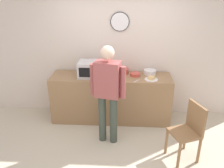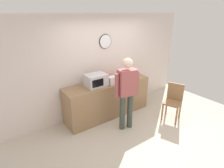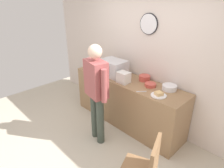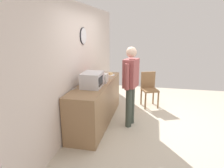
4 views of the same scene
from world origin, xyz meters
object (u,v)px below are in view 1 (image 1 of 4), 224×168
person_standing (108,89)px  wooden_chair (189,129)px  spoon_utensil (137,81)px  salad_bowl (123,71)px  sandwich_plate (151,79)px  cereal_bowl (150,72)px  fork_utensil (84,71)px  mixing_bowl (135,74)px  toaster (112,74)px  microwave (92,69)px

person_standing → wooden_chair: (1.27, -0.36, -0.49)m
spoon_utensil → salad_bowl: bearing=121.3°
sandwich_plate → cereal_bowl: 0.31m
fork_utensil → salad_bowl: bearing=-6.5°
salad_bowl → spoon_utensil: (0.25, -0.41, -0.05)m
spoon_utensil → person_standing: size_ratio=0.10×
fork_utensil → person_standing: 1.19m
mixing_bowl → person_standing: person_standing is taller
sandwich_plate → toaster: toaster is taller
sandwich_plate → toaster: 0.74m
fork_utensil → microwave: bearing=-56.5°
cereal_bowl → person_standing: (-0.77, -0.94, 0.04)m
mixing_bowl → spoon_utensil: size_ratio=1.13×
toaster → person_standing: 0.61m
toaster → wooden_chair: (1.24, -0.97, -0.51)m
wooden_chair → spoon_utensil: bearing=130.7°
toaster → wooden_chair: size_ratio=0.23×
fork_utensil → wooden_chair: size_ratio=0.18×
fork_utensil → wooden_chair: same height
spoon_utensil → toaster: bearing=172.4°
toaster → sandwich_plate: bearing=1.5°
microwave → mixing_bowl: 0.85m
microwave → fork_utensil: microwave is taller
microwave → person_standing: person_standing is taller
microwave → toaster: (0.40, -0.13, -0.05)m
cereal_bowl → fork_utensil: size_ratio=1.42×
fork_utensil → spoon_utensil: bearing=-25.3°
cereal_bowl → fork_utensil: (-1.34, 0.11, -0.04)m
salad_bowl → spoon_utensil: 0.48m
microwave → mixing_bowl: microwave is taller
fork_utensil → spoon_utensil: size_ratio=1.00×
sandwich_plate → cereal_bowl: (0.00, 0.31, 0.02)m
sandwich_plate → mixing_bowl: 0.35m
sandwich_plate → wooden_chair: sandwich_plate is taller
toaster → mixing_bowl: bearing=25.5°
sandwich_plate → spoon_utensil: (-0.28, -0.08, -0.02)m
cereal_bowl → wooden_chair: size_ratio=0.26×
microwave → toaster: bearing=-18.0°
wooden_chair → mixing_bowl: bearing=124.1°
fork_utensil → person_standing: person_standing is taller
salad_bowl → spoon_utensil: size_ratio=1.19×
toaster → spoon_utensil: (0.46, -0.06, -0.10)m
sandwich_plate → person_standing: bearing=-140.9°
spoon_utensil → fork_utensil: bearing=154.7°
microwave → wooden_chair: microwave is taller
microwave → toaster: size_ratio=2.27×
fork_utensil → toaster: bearing=-36.1°
microwave → toaster: 0.42m
mixing_bowl → person_standing: 0.95m
sandwich_plate → salad_bowl: bearing=148.0°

